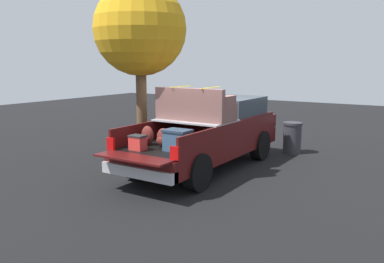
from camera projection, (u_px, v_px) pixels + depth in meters
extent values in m
plane|color=black|center=(204.00, 168.00, 10.91)|extent=(40.00, 40.00, 0.00)
cube|color=#470F0F|center=(204.00, 146.00, 10.80)|extent=(5.50, 1.92, 0.44)
cube|color=black|center=(179.00, 144.00, 9.76)|extent=(2.80, 1.80, 0.04)
cube|color=#470F0F|center=(149.00, 132.00, 10.22)|extent=(2.80, 0.06, 0.50)
cube|color=#470F0F|center=(212.00, 139.00, 9.23)|extent=(2.80, 0.06, 0.50)
cube|color=#470F0F|center=(207.00, 127.00, 10.86)|extent=(0.06, 1.80, 0.50)
cube|color=#470F0F|center=(133.00, 158.00, 8.37)|extent=(0.55, 1.80, 0.04)
cube|color=#B2B2B7|center=(196.00, 120.00, 10.32)|extent=(1.25, 1.92, 0.04)
cube|color=#470F0F|center=(228.00, 122.00, 11.84)|extent=(2.30, 1.92, 0.50)
cube|color=#2D3842|center=(226.00, 106.00, 11.67)|extent=(1.94, 1.76, 0.50)
cube|color=#470F0F|center=(247.00, 119.00, 12.97)|extent=(0.40, 1.82, 0.38)
cube|color=#B2B2B7|center=(138.00, 172.00, 8.56)|extent=(0.24, 1.92, 0.24)
cube|color=red|center=(111.00, 144.00, 9.03)|extent=(0.06, 0.20, 0.28)
cube|color=red|center=(175.00, 153.00, 8.09)|extent=(0.06, 0.20, 0.28)
cylinder|color=black|center=(209.00, 139.00, 12.75)|extent=(0.86, 0.30, 0.86)
cylinder|color=black|center=(260.00, 145.00, 11.82)|extent=(0.86, 0.30, 0.86)
cylinder|color=black|center=(137.00, 162.00, 9.85)|extent=(0.86, 0.30, 0.86)
cylinder|color=black|center=(197.00, 172.00, 8.91)|extent=(0.86, 0.30, 0.86)
cube|color=#335170|center=(177.00, 141.00, 8.91)|extent=(0.40, 0.55, 0.43)
cube|color=#23394E|center=(177.00, 131.00, 8.87)|extent=(0.44, 0.59, 0.05)
ellipsoid|color=maroon|center=(164.00, 137.00, 9.38)|extent=(0.20, 0.37, 0.43)
ellipsoid|color=maroon|center=(161.00, 141.00, 9.30)|extent=(0.09, 0.26, 0.19)
ellipsoid|color=maroon|center=(148.00, 135.00, 9.57)|extent=(0.20, 0.34, 0.46)
ellipsoid|color=maroon|center=(145.00, 139.00, 9.49)|extent=(0.09, 0.24, 0.20)
cube|color=red|center=(138.00, 143.00, 9.01)|extent=(0.26, 0.34, 0.30)
cube|color=#262628|center=(138.00, 136.00, 8.99)|extent=(0.28, 0.36, 0.04)
cube|color=brown|center=(196.00, 111.00, 10.28)|extent=(0.82, 1.97, 0.42)
cube|color=brown|center=(189.00, 96.00, 9.94)|extent=(0.16, 1.97, 0.40)
cube|color=brown|center=(169.00, 97.00, 10.74)|extent=(0.58, 0.20, 0.22)
cube|color=brown|center=(227.00, 100.00, 9.80)|extent=(0.58, 0.20, 0.22)
cube|color=yellow|center=(181.00, 87.00, 10.41)|extent=(0.92, 0.03, 0.02)
cube|color=yellow|center=(211.00, 88.00, 9.94)|extent=(0.92, 0.03, 0.02)
cylinder|color=brown|center=(142.00, 111.00, 11.29)|extent=(0.30, 0.30, 2.97)
sphere|color=gold|center=(140.00, 29.00, 10.91)|extent=(2.54, 2.54, 2.54)
cylinder|color=#2D2D33|center=(292.00, 139.00, 12.68)|extent=(0.56, 0.56, 0.90)
cylinder|color=#2D2D33|center=(293.00, 124.00, 12.60)|extent=(0.60, 0.60, 0.08)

